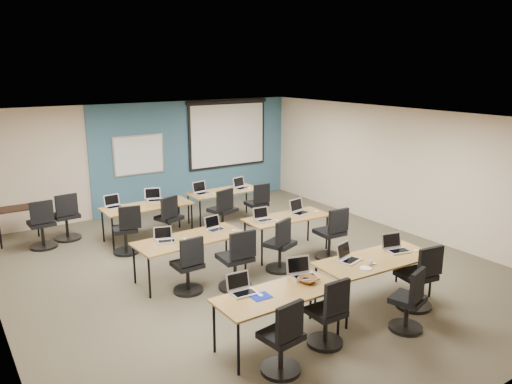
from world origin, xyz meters
TOP-DOWN VIEW (x-y plane):
  - floor at (0.00, 0.00)m, footprint 8.00×9.00m
  - ceiling at (0.00, 0.00)m, footprint 8.00×9.00m
  - wall_back at (0.00, 4.50)m, footprint 8.00×0.04m
  - wall_front at (0.00, -4.50)m, footprint 8.00×0.04m
  - wall_right at (4.00, 0.00)m, footprint 0.04×9.00m
  - blue_accent_panel at (1.25, 4.47)m, footprint 5.50×0.04m
  - whiteboard at (-0.30, 4.43)m, footprint 1.28×0.03m
  - projector_screen at (2.20, 4.41)m, footprint 2.40×0.10m
  - training_table_front_left at (-1.03, -2.37)m, footprint 1.70×0.71m
  - training_table_front_right at (0.89, -2.24)m, footprint 1.91×0.79m
  - training_table_mid_left at (-1.04, 0.16)m, footprint 1.90×0.79m
  - training_table_mid_right at (1.06, 0.24)m, footprint 1.68×0.70m
  - training_table_back_left at (-0.89, 2.49)m, footprint 1.84×0.77m
  - training_table_back_right at (1.07, 2.68)m, footprint 1.71×0.71m
  - laptop_0 at (-1.42, -2.10)m, footprint 0.33×0.28m
  - mouse_0 at (-1.28, -2.31)m, footprint 0.08×0.11m
  - task_chair_0 at (-1.37, -2.93)m, footprint 0.49×0.49m
  - laptop_1 at (-0.45, -2.13)m, footprint 0.35×0.29m
  - mouse_1 at (-0.39, -2.26)m, footprint 0.07×0.10m
  - task_chair_1 at (-0.52, -2.76)m, footprint 0.48×0.48m
  - laptop_2 at (0.49, -2.04)m, footprint 0.33×0.28m
  - mouse_2 at (0.69, -2.37)m, footprint 0.08×0.10m
  - task_chair_2 at (0.65, -3.09)m, footprint 0.48×0.47m
  - laptop_3 at (1.40, -2.16)m, footprint 0.35×0.30m
  - mouse_3 at (1.65, -2.37)m, footprint 0.07×0.10m
  - task_chair_3 at (1.31, -2.71)m, footprint 0.54×0.54m
  - laptop_4 at (-1.46, 0.26)m, footprint 0.30×0.26m
  - mouse_4 at (-1.15, 0.14)m, footprint 0.06×0.09m
  - task_chair_4 at (-1.33, -0.35)m, footprint 0.49×0.49m
  - laptop_5 at (-0.49, 0.32)m, footprint 0.31×0.26m
  - mouse_5 at (-0.24, 0.06)m, footprint 0.07×0.10m
  - task_chair_5 at (-0.61, -0.65)m, footprint 0.56×0.56m
  - laptop_6 at (0.55, 0.30)m, footprint 0.31×0.26m
  - mouse_6 at (0.73, 0.12)m, footprint 0.07×0.10m
  - task_chair_6 at (0.42, -0.44)m, footprint 0.54×0.51m
  - laptop_7 at (1.41, 0.30)m, footprint 0.36×0.30m
  - mouse_7 at (1.74, 0.16)m, footprint 0.08×0.10m
  - task_chair_7 at (1.57, -0.50)m, footprint 0.54×0.54m
  - laptop_8 at (-1.52, 2.76)m, footprint 0.33×0.28m
  - mouse_8 at (-1.18, 2.53)m, footprint 0.07×0.10m
  - task_chair_8 at (-1.56, 1.89)m, footprint 0.51×0.51m
  - laptop_9 at (-0.61, 2.78)m, footprint 0.34×0.29m
  - mouse_9 at (-0.34, 2.53)m, footprint 0.06×0.09m
  - task_chair_9 at (-0.58, 2.09)m, footprint 0.53×0.51m
  - laptop_10 at (0.52, 2.76)m, footprint 0.35×0.30m
  - mouse_10 at (0.72, 2.57)m, footprint 0.06×0.09m
  - task_chair_10 at (0.57, 1.86)m, footprint 0.57×0.56m
  - laptop_11 at (1.53, 2.68)m, footprint 0.34×0.29m
  - mouse_11 at (1.65, 2.50)m, footprint 0.07×0.10m
  - task_chair_11 at (1.59, 2.04)m, footprint 0.50×0.50m
  - blue_mousepad at (-1.28, -2.33)m, footprint 0.26×0.22m
  - snack_bowl at (-0.51, -2.32)m, footprint 0.40×0.40m
  - snack_plate at (0.48, -2.42)m, footprint 0.19×0.19m
  - coffee_cup at (0.62, -2.37)m, footprint 0.09×0.09m
  - utility_table at (-3.20, 3.73)m, footprint 0.89×0.49m
  - spare_chair_a at (-2.34, 3.35)m, footprint 0.55×0.55m
  - spare_chair_b at (-2.86, 3.10)m, footprint 0.54×0.54m

SIDE VIEW (x-z plane):
  - floor at x=0.00m, z-range -0.01..0.01m
  - task_chair_2 at x=0.65m, z-range -0.09..0.87m
  - task_chair_1 at x=-0.52m, z-range -0.09..0.88m
  - task_chair_4 at x=-1.33m, z-range -0.09..0.88m
  - task_chair_0 at x=-1.37m, z-range -0.09..0.89m
  - task_chair_11 at x=1.59m, z-range -0.09..0.89m
  - task_chair_8 at x=-1.56m, z-range -0.09..0.90m
  - task_chair_9 at x=-0.58m, z-range -0.09..0.91m
  - task_chair_6 at x=0.42m, z-range -0.09..0.91m
  - task_chair_7 at x=1.57m, z-range -0.09..0.93m
  - spare_chair_b at x=-2.86m, z-range -0.09..0.93m
  - task_chair_3 at x=1.31m, z-range -0.09..0.93m
  - spare_chair_a at x=-2.34m, z-range -0.09..0.94m
  - task_chair_5 at x=-0.61m, z-range -0.09..0.95m
  - task_chair_10 at x=0.57m, z-range -0.09..0.95m
  - utility_table at x=-3.20m, z-range 0.28..1.03m
  - training_table_mid_right at x=1.06m, z-range 0.32..1.05m
  - training_table_front_left at x=-1.03m, z-range 0.32..1.05m
  - training_table_back_right at x=1.07m, z-range 0.32..1.05m
  - training_table_back_left at x=-0.89m, z-range 0.32..1.05m
  - training_table_mid_left at x=-1.04m, z-range 0.32..1.05m
  - training_table_front_right at x=0.89m, z-range 0.32..1.05m
  - blue_mousepad at x=-1.28m, z-range 0.73..0.74m
  - snack_plate at x=0.48m, z-range 0.73..0.74m
  - mouse_10 at x=0.72m, z-range 0.73..0.76m
  - mouse_5 at x=-0.24m, z-range 0.73..0.76m
  - mouse_4 at x=-1.15m, z-range 0.73..0.76m
  - mouse_9 at x=-0.34m, z-range 0.73..0.76m
  - mouse_2 at x=0.69m, z-range 0.73..0.76m
  - mouse_3 at x=1.65m, z-range 0.73..0.76m
  - mouse_7 at x=1.74m, z-range 0.73..0.76m
  - mouse_6 at x=0.73m, z-range 0.73..0.76m
  - mouse_0 at x=-1.28m, z-range 0.73..0.76m
  - mouse_1 at x=-0.39m, z-range 0.73..0.76m
  - mouse_8 at x=-1.18m, z-range 0.73..0.76m
  - mouse_11 at x=1.65m, z-range 0.72..0.76m
  - snack_bowl at x=-0.51m, z-range 0.73..0.81m
  - coffee_cup at x=0.62m, z-range 0.74..0.81m
  - laptop_4 at x=-1.46m, z-range 0.67..0.90m
  - laptop_5 at x=-0.49m, z-range 0.67..0.91m
  - laptop_6 at x=0.55m, z-range 0.67..0.91m
  - laptop_0 at x=-1.42m, z-range 0.67..0.92m
  - laptop_8 at x=-1.52m, z-range 0.67..0.92m
  - laptop_2 at x=0.49m, z-range 0.67..0.92m
  - laptop_11 at x=1.53m, z-range 0.66..0.92m
  - laptop_9 at x=-0.61m, z-range 0.66..0.93m
  - laptop_1 at x=-0.45m, z-range 0.66..0.93m
  - laptop_3 at x=1.40m, z-range 0.66..0.93m
  - laptop_10 at x=0.52m, z-range 0.66..0.93m
  - laptop_7 at x=1.41m, z-range 0.66..0.93m
  - wall_back at x=0.00m, z-range 0.00..2.70m
  - wall_front at x=0.00m, z-range 0.00..2.70m
  - wall_right at x=4.00m, z-range 0.00..2.70m
  - blue_accent_panel at x=1.25m, z-range 0.00..2.70m
  - whiteboard at x=-0.30m, z-range 0.96..1.94m
  - projector_screen at x=2.20m, z-range 0.98..2.80m
  - ceiling at x=0.00m, z-range 2.69..2.71m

